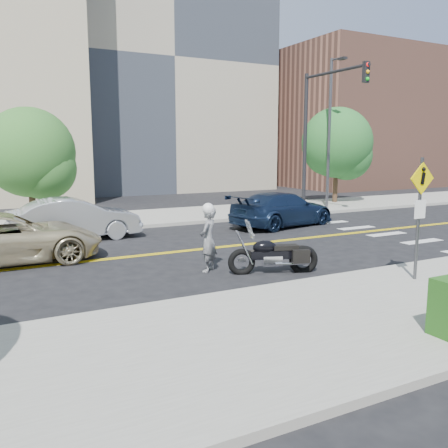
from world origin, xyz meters
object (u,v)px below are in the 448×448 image
parked_car_silver (75,219)px  motorcyclist (208,238)px  parked_car_blue (282,209)px  suv (6,238)px  pedestrian_sign (420,207)px  motorcycle (274,247)px

parked_car_silver → motorcyclist: bearing=-159.9°
motorcyclist → parked_car_blue: motorcyclist is taller
suv → parked_car_blue: suv is taller
pedestrian_sign → suv: pedestrian_sign is taller
motorcyclist → suv: size_ratio=0.35×
motorcycle → pedestrian_sign: bearing=-26.5°
pedestrian_sign → motorcyclist: 5.45m
motorcyclist → parked_car_silver: bearing=-112.8°
pedestrian_sign → suv: size_ratio=0.55×
suv → motorcyclist: bearing=-127.6°
suv → parked_car_silver: (2.47, 2.92, 0.03)m
suv → parked_car_blue: size_ratio=1.06×
pedestrian_sign → suv: bearing=141.2°
motorcycle → parked_car_blue: (4.75, 6.53, 0.02)m
motorcyclist → parked_car_silver: motorcyclist is taller
motorcyclist → parked_car_blue: size_ratio=0.37×
pedestrian_sign → parked_car_silver: bearing=122.5°
motorcycle → parked_car_silver: (-3.90, 7.47, 0.05)m
motorcyclist → suv: motorcyclist is taller
pedestrian_sign → parked_car_blue: 9.47m
parked_car_blue → motorcyclist: bearing=119.2°
suv → pedestrian_sign: bearing=-130.3°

